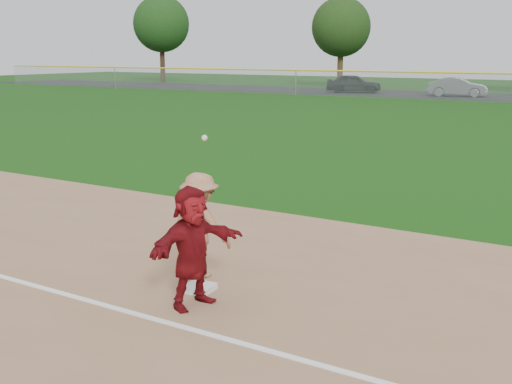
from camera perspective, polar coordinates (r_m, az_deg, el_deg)
The scene contains 9 objects.
ground at distance 9.08m, azimuth -5.06°, elevation -9.78°, with size 160.00×160.00×0.00m, color #14430D.
foul_line at distance 8.49m, azimuth -8.35°, elevation -11.29°, with size 60.00×0.10×0.01m, color white.
first_base at distance 9.43m, azimuth -5.09°, elevation -8.49°, with size 0.40×0.40×0.09m, color white.
base_runner at distance 8.67m, azimuth -5.72°, elevation -4.86°, with size 1.55×0.49×1.67m, color #650B10.
car_left at distance 56.53m, azimuth 8.70°, elevation 9.52°, with size 1.87×4.65×1.59m, color black.
car_mid at distance 53.41m, azimuth 17.47°, elevation 8.90°, with size 1.58×4.52×1.49m, color slate.
first_base_play at distance 9.81m, azimuth -5.01°, elevation -2.96°, with size 1.05×0.64×2.25m.
tree_0 at distance 76.59m, azimuth -8.42°, elevation 14.55°, with size 6.40×6.40×9.81m.
tree_1 at distance 65.61m, azimuth 7.58°, elevation 14.31°, with size 5.80×5.80×8.75m.
Camera 1 is at (5.08, -6.71, 3.41)m, focal length 45.00 mm.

